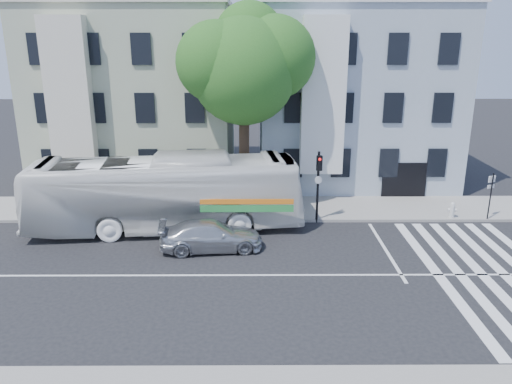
{
  "coord_description": "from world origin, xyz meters",
  "views": [
    {
      "loc": [
        0.51,
        -18.27,
        9.24
      ],
      "look_at": [
        0.62,
        3.64,
        2.4
      ],
      "focal_mm": 35.0,
      "sensor_mm": 36.0,
      "label": 1
    }
  ],
  "objects_px": {
    "traffic_signal": "(318,178)",
    "fire_hydrant": "(452,210)",
    "bus": "(166,193)",
    "sedan": "(211,236)"
  },
  "relations": [
    {
      "from": "bus",
      "to": "traffic_signal",
      "type": "height_order",
      "value": "traffic_signal"
    },
    {
      "from": "fire_hydrant",
      "to": "bus",
      "type": "bearing_deg",
      "value": -175.73
    },
    {
      "from": "bus",
      "to": "traffic_signal",
      "type": "xyz_separation_m",
      "value": [
        7.61,
        0.74,
        0.56
      ]
    },
    {
      "from": "bus",
      "to": "traffic_signal",
      "type": "relative_size",
      "value": 3.56
    },
    {
      "from": "bus",
      "to": "sedan",
      "type": "height_order",
      "value": "bus"
    },
    {
      "from": "traffic_signal",
      "to": "fire_hydrant",
      "type": "xyz_separation_m",
      "value": [
        7.12,
        0.36,
        -1.85
      ]
    },
    {
      "from": "traffic_signal",
      "to": "bus",
      "type": "bearing_deg",
      "value": 168.47
    },
    {
      "from": "sedan",
      "to": "traffic_signal",
      "type": "height_order",
      "value": "traffic_signal"
    },
    {
      "from": "sedan",
      "to": "fire_hydrant",
      "type": "relative_size",
      "value": 5.52
    },
    {
      "from": "bus",
      "to": "traffic_signal",
      "type": "bearing_deg",
      "value": -90.74
    }
  ]
}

